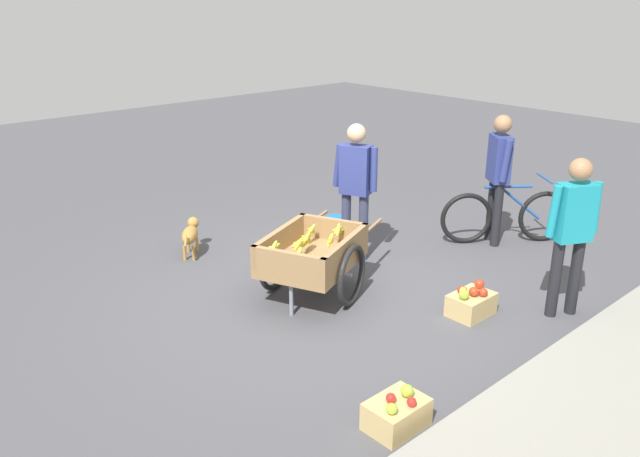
{
  "coord_description": "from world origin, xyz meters",
  "views": [
    {
      "loc": [
        4.11,
        4.45,
        2.99
      ],
      "look_at": [
        0.04,
        -0.03,
        0.75
      ],
      "focal_mm": 35.97,
      "sensor_mm": 36.0,
      "label": 1
    }
  ],
  "objects": [
    {
      "name": "ground_plane",
      "position": [
        0.0,
        0.0,
        0.0
      ],
      "size": [
        24.0,
        24.0,
        0.0
      ],
      "primitive_type": "plane",
      "color": "#47474C"
    },
    {
      "name": "vendor_person",
      "position": [
        -0.95,
        -0.52,
        0.97
      ],
      "size": [
        0.32,
        0.52,
        1.61
      ],
      "color": "#333851",
      "rests_on": "ground"
    },
    {
      "name": "bystander_person",
      "position": [
        -1.45,
        1.86,
        0.94
      ],
      "size": [
        0.47,
        0.34,
        1.58
      ],
      "color": "black",
      "rests_on": "ground"
    },
    {
      "name": "bicycle",
      "position": [
        -2.72,
        0.39,
        0.35
      ],
      "size": [
        1.35,
        1.07,
        0.85
      ],
      "color": "black",
      "rests_on": "ground"
    },
    {
      "name": "plastic_bucket",
      "position": [
        -1.35,
        -1.27,
        0.11
      ],
      "size": [
        0.27,
        0.27,
        0.22
      ],
      "primitive_type": "cylinder",
      "color": "#1966B2",
      "rests_on": "ground"
    },
    {
      "name": "mixed_fruit_crate",
      "position": [
        -0.77,
        1.27,
        0.13
      ],
      "size": [
        0.44,
        0.32,
        0.32
      ],
      "color": "tan",
      "rests_on": "ground"
    },
    {
      "name": "fruit_cart",
      "position": [
        0.11,
        -0.08,
        0.44
      ],
      "size": [
        1.81,
        1.33,
        0.72
      ],
      "color": "#937047",
      "rests_on": "ground"
    },
    {
      "name": "dog",
      "position": [
        0.44,
        -1.9,
        0.27
      ],
      "size": [
        0.47,
        0.54,
        0.4
      ],
      "color": "#AD7A38",
      "rests_on": "ground"
    },
    {
      "name": "apple_crate",
      "position": [
        1.08,
        1.94,
        0.12
      ],
      "size": [
        0.44,
        0.32,
        0.32
      ],
      "color": "tan",
      "rests_on": "ground"
    },
    {
      "name": "cyclist_person",
      "position": [
        -2.6,
        0.3,
        0.97
      ],
      "size": [
        0.37,
        0.45,
        1.62
      ],
      "color": "black",
      "rests_on": "ground"
    }
  ]
}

